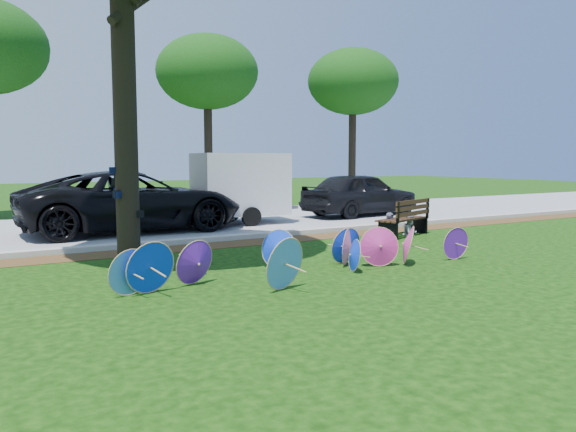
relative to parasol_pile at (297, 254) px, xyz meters
name	(u,v)px	position (x,y,z in m)	size (l,w,h in m)	color
ground	(323,280)	(0.15, -0.60, -0.38)	(90.00, 90.00, 0.00)	black
mulch_strip	(216,245)	(0.15, 3.90, -0.37)	(90.00, 1.00, 0.01)	#472D16
curb	(205,239)	(0.15, 4.60, -0.32)	(90.00, 0.30, 0.12)	#B7B5AD
street	(154,225)	(0.15, 8.75, -0.37)	(90.00, 8.00, 0.01)	gray
parasol_pile	(297,254)	(0.00, 0.00, 0.00)	(7.27, 2.54, 0.87)	#0E37E1
black_van	(132,201)	(-0.83, 7.50, 0.48)	(2.85, 6.19, 1.72)	black
dark_pickup	(361,194)	(7.55, 7.79, 0.41)	(1.86, 4.62, 1.57)	black
cargo_trailer	(241,184)	(2.70, 7.76, 0.89)	(2.77, 1.75, 2.54)	silver
park_bench	(402,218)	(5.12, 2.91, 0.11)	(1.86, 0.71, 0.97)	black
person_left	(391,213)	(4.77, 2.96, 0.24)	(0.45, 0.30, 1.24)	#3E4155
person_right	(411,214)	(5.47, 2.96, 0.18)	(0.54, 0.42, 1.11)	#B0B0B9
bg_trees	(203,70)	(4.04, 13.95, 5.39)	(20.34, 5.69, 7.40)	black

